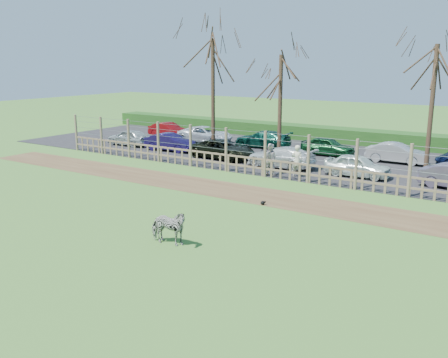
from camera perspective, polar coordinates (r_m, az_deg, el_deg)
The scene contains 22 objects.
ground at distance 20.64m, azimuth -6.17°, elevation -3.96°, with size 120.00×120.00×0.00m, color #719B42.
dirt_strip at distance 24.12m, azimuth 0.64°, elevation -1.31°, with size 34.00×2.80×0.01m, color brown.
asphalt at distance 32.77m, azimuth 10.19°, elevation 2.42°, with size 44.00×13.00×0.04m, color #232326.
hedge at distance 39.13m, azimuth 14.34°, elevation 4.76°, with size 46.00×2.00×1.10m, color #1E4716.
fence at distance 26.88m, azimuth 4.70°, elevation 1.91°, with size 30.16×0.16×2.50m.
tree_left at distance 33.61m, azimuth -1.28°, elevation 12.50°, with size 4.80×4.80×7.88m.
tree_mid at distance 32.17m, azimuth 6.50°, elevation 11.04°, with size 4.80×4.80×6.83m.
tree_right at distance 29.67m, azimuth 22.91°, elevation 10.64°, with size 4.80×4.80×7.35m.
zebra at distance 17.05m, azimuth -6.41°, elevation -5.51°, with size 0.67×1.47×1.25m, color gray.
visitor_a at distance 26.96m, azimuth 8.36°, elevation 2.07°, with size 0.63×0.41×1.72m, color beige.
visitor_b at distance 27.27m, azimuth 5.26°, elevation 2.28°, with size 0.84×0.65×1.72m, color white.
crow at distance 21.76m, azimuth 4.47°, elevation -2.73°, with size 0.25×0.18×0.20m.
car_0 at distance 37.44m, azimuth -10.80°, elevation 4.70°, with size 1.42×3.52×1.20m, color #B0B9B6.
car_1 at distance 34.74m, azimuth -6.18°, elevation 4.21°, with size 1.27×3.64×1.20m, color #1B124B.
car_2 at distance 31.74m, azimuth -0.12°, elevation 3.42°, with size 1.99×4.32×1.20m, color black.
car_3 at distance 29.35m, azimuth 6.50°, elevation 2.51°, with size 1.68×4.13×1.20m, color silver.
car_4 at distance 27.68m, azimuth 15.01°, elevation 1.49°, with size 1.42×3.52×1.20m, color silver.
car_7 at distance 40.88m, azimuth -6.35°, elevation 5.57°, with size 1.27×3.64×1.20m, color maroon.
car_8 at distance 38.29m, azimuth -2.13°, elevation 5.12°, with size 1.99×4.32×1.20m, color silver.
car_9 at distance 36.04m, azimuth 4.43°, elevation 4.57°, with size 1.68×4.13×1.20m, color #0F4939.
car_10 at distance 33.52m, azimuth 11.76°, elevation 3.67°, with size 1.42×3.52×1.20m, color #124721.
car_11 at distance 32.21m, azimuth 19.14°, elevation 2.82°, with size 1.27×3.64×1.20m, color #B8B9B6.
Camera 1 is at (12.66, -15.11, 6.11)m, focal length 40.00 mm.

